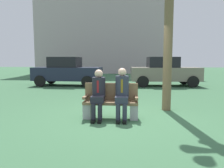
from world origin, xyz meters
TOP-DOWN VIEW (x-y plane):
  - ground_plane at (0.00, 0.00)m, footprint 80.00×80.00m
  - park_bench at (-0.22, 0.02)m, footprint 1.39×0.44m
  - seated_man_left at (-0.53, -0.10)m, footprint 0.34×0.72m
  - seated_man_right at (0.07, -0.10)m, footprint 0.34×0.72m
  - shrub_near_bench at (-0.28, 3.07)m, footprint 0.91×0.84m
  - parked_car_near at (-3.44, 6.94)m, footprint 3.97×1.85m
  - parked_car_far at (2.25, 7.26)m, footprint 3.99×1.92m
  - building_backdrop at (-3.30, 22.07)m, footprint 15.28×7.95m

SIDE VIEW (x-z plane):
  - ground_plane at x=0.00m, z-range 0.00..0.00m
  - shrub_near_bench at x=-0.28m, z-range 0.00..0.57m
  - park_bench at x=-0.22m, z-range -0.05..0.85m
  - seated_man_left at x=-0.53m, z-range 0.08..1.34m
  - seated_man_right at x=0.07m, z-range 0.08..1.38m
  - parked_car_near at x=-3.44m, z-range 0.00..1.68m
  - parked_car_far at x=2.25m, z-range 0.00..1.68m
  - building_backdrop at x=-3.30m, z-range 0.02..13.38m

